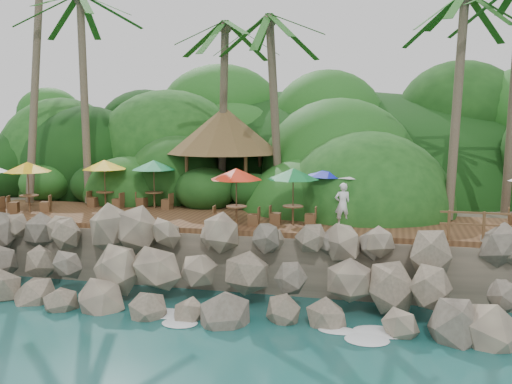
# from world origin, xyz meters

# --- Properties ---
(ground) EXTENTS (140.00, 140.00, 0.00)m
(ground) POSITION_xyz_m (0.00, 0.00, 0.00)
(ground) COLOR #19514F
(ground) RESTS_ON ground
(land_base) EXTENTS (32.00, 25.20, 2.10)m
(land_base) POSITION_xyz_m (0.00, 16.00, 1.05)
(land_base) COLOR gray
(land_base) RESTS_ON ground
(jungle_hill) EXTENTS (44.80, 28.00, 15.40)m
(jungle_hill) POSITION_xyz_m (0.00, 23.50, 0.00)
(jungle_hill) COLOR #143811
(jungle_hill) RESTS_ON ground
(seawall) EXTENTS (29.00, 4.00, 2.30)m
(seawall) POSITION_xyz_m (0.00, 2.00, 1.15)
(seawall) COLOR gray
(seawall) RESTS_ON ground
(terrace) EXTENTS (26.00, 5.00, 0.20)m
(terrace) POSITION_xyz_m (0.00, 6.00, 2.20)
(terrace) COLOR brown
(terrace) RESTS_ON land_base
(jungle_foliage) EXTENTS (44.00, 16.00, 12.00)m
(jungle_foliage) POSITION_xyz_m (0.00, 15.00, 0.00)
(jungle_foliage) COLOR #143811
(jungle_foliage) RESTS_ON ground
(foam_line) EXTENTS (25.20, 0.80, 0.06)m
(foam_line) POSITION_xyz_m (0.00, 0.30, 0.03)
(foam_line) COLOR white
(foam_line) RESTS_ON ground
(palapa) EXTENTS (5.49, 5.49, 4.60)m
(palapa) POSITION_xyz_m (-2.45, 9.79, 5.79)
(palapa) COLOR brown
(palapa) RESTS_ON ground
(dining_clusters) EXTENTS (25.62, 5.22, 2.19)m
(dining_clusters) POSITION_xyz_m (0.62, 5.75, 4.12)
(dining_clusters) COLOR brown
(dining_clusters) RESTS_ON terrace
(waiter) EXTENTS (0.69, 0.54, 1.66)m
(waiter) POSITION_xyz_m (3.55, 5.25, 3.13)
(waiter) COLOR white
(waiter) RESTS_ON terrace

